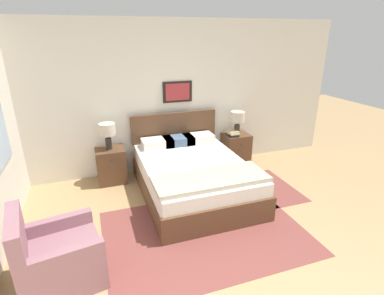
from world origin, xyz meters
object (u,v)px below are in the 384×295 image
Objects in this scene: armchair at (56,259)px; table_lamp_near_window at (107,131)px; nightstand_by_door at (236,149)px; nightstand_near_window at (111,165)px; table_lamp_by_door at (238,118)px; bed at (193,175)px.

armchair is 1.99× the size of table_lamp_near_window.
nightstand_near_window is at bearing 180.00° from nightstand_by_door.
armchair is at bearing -145.45° from table_lamp_by_door.
nightstand_by_door is (2.32, 0.00, 0.00)m from nightstand_near_window.
bed reaches higher than nightstand_by_door.
nightstand_by_door is at bearing 115.06° from table_lamp_by_door.
bed is 2.46× the size of armchair.
table_lamp_near_window and table_lamp_by_door have the same top height.
nightstand_near_window is 0.60m from table_lamp_near_window.
armchair is (-1.87, -1.26, -0.02)m from bed.
table_lamp_by_door is (3.03, 2.09, 0.61)m from armchair.
nightstand_near_window is 2.39m from table_lamp_by_door.
bed is at bearing 114.28° from armchair.
table_lamp_by_door is (2.32, 0.00, 0.00)m from table_lamp_near_window.
table_lamp_near_window is at bearing -152.64° from nightstand_near_window.
bed reaches higher than table_lamp_by_door.
table_lamp_near_window is at bearing -179.95° from nightstand_by_door.
table_lamp_by_door is at bearing -0.05° from nightstand_near_window.
table_lamp_near_window is (-1.16, 0.83, 0.59)m from bed.
bed is at bearing -35.54° from nightstand_near_window.
nightstand_near_window and nightstand_by_door have the same top height.
armchair is at bearing -146.03° from bed.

